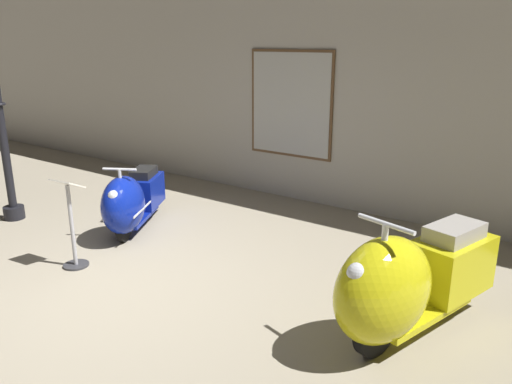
% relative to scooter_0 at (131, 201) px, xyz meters
% --- Properties ---
extents(ground_plane, '(60.00, 60.00, 0.00)m').
position_rel_scooter_0_xyz_m(ground_plane, '(1.14, -1.21, -0.43)').
color(ground_plane, gray).
extents(showroom_back_wall, '(18.00, 0.24, 3.75)m').
position_rel_scooter_0_xyz_m(showroom_back_wall, '(1.14, 2.60, 1.44)').
color(showroom_back_wall, '#ADA89E').
rests_on(showroom_back_wall, ground).
extents(scooter_0, '(1.13, 1.56, 0.94)m').
position_rel_scooter_0_xyz_m(scooter_0, '(0.00, 0.00, 0.00)').
color(scooter_0, black).
rests_on(scooter_0, ground).
extents(scooter_1, '(1.01, 1.93, 1.13)m').
position_rel_scooter_0_xyz_m(scooter_1, '(3.75, -0.35, 0.09)').
color(scooter_1, black).
rests_on(scooter_1, ground).
extents(info_stanchion, '(0.34, 0.28, 1.02)m').
position_rel_scooter_0_xyz_m(info_stanchion, '(0.27, -1.07, -0.01)').
color(info_stanchion, '#333338').
rests_on(info_stanchion, ground).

